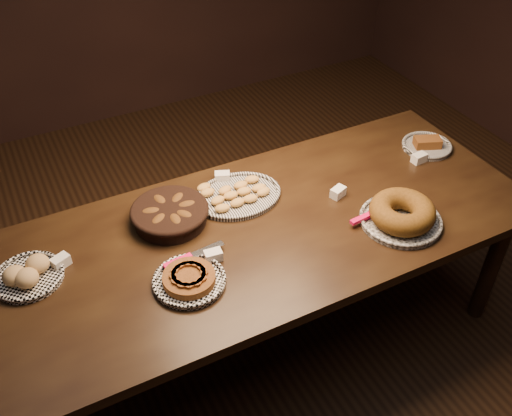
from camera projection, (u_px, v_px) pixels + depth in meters
name	position (u px, v px, depth m)	size (l,w,h in m)	color
ground	(263.00, 336.00, 2.92)	(5.00, 5.00, 0.00)	black
buffet_table	(264.00, 239.00, 2.49)	(2.40, 1.00, 0.75)	black
apple_tart_plate	(189.00, 279.00, 2.18)	(0.34, 0.28, 0.06)	white
madeleine_platter	(237.00, 195.00, 2.59)	(0.40, 0.33, 0.05)	black
bundt_cake_plate	(402.00, 214.00, 2.44)	(0.39, 0.35, 0.11)	black
croissant_basket	(170.00, 213.00, 2.44)	(0.35, 0.35, 0.08)	black
bread_roll_plate	(28.00, 275.00, 2.18)	(0.27, 0.27, 0.09)	white
loaf_plate	(427.00, 145.00, 2.90)	(0.25, 0.25, 0.06)	black
tent_cards	(259.00, 205.00, 2.52)	(1.81, 0.53, 0.04)	white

